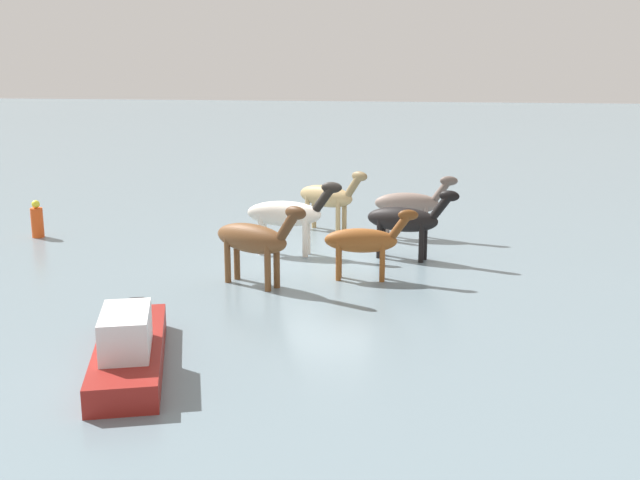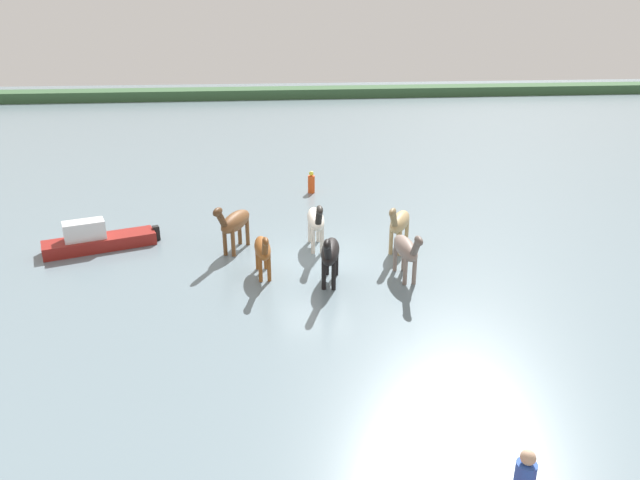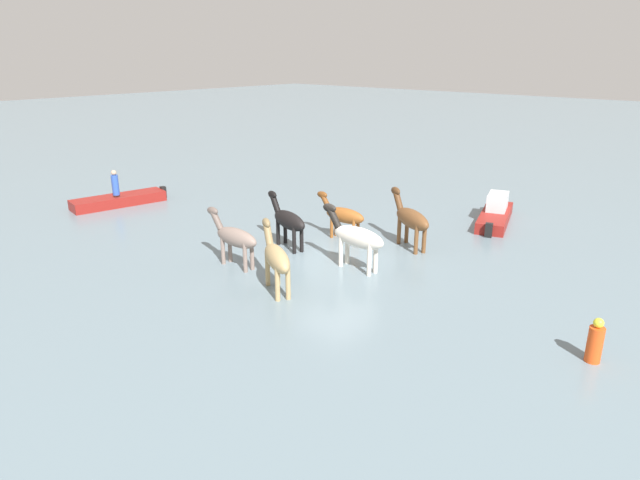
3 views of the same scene
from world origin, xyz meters
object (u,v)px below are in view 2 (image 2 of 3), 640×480
(horse_gray_outer, at_px, (399,223))
(buoy_channel_marker, at_px, (311,183))
(horse_mid_herd, at_px, (406,249))
(horse_rear_stallion, at_px, (263,249))
(horse_chestnut_trailing, at_px, (330,253))
(boat_launch_far, at_px, (98,241))
(horse_lead, at_px, (234,222))
(horse_dun_straggler, at_px, (316,220))

(horse_gray_outer, relative_size, buoy_channel_marker, 2.14)
(horse_mid_herd, xyz_separation_m, horse_rear_stallion, (-4.70, 0.90, -0.08))
(horse_chestnut_trailing, height_order, horse_mid_herd, horse_chestnut_trailing)
(horse_chestnut_trailing, xyz_separation_m, boat_launch_far, (-8.28, 4.38, -0.77))
(horse_rear_stallion, height_order, horse_gray_outer, horse_gray_outer)
(horse_lead, height_order, horse_gray_outer, horse_lead)
(horse_dun_straggler, xyz_separation_m, horse_gray_outer, (3.06, -0.67, -0.03))
(horse_chestnut_trailing, relative_size, buoy_channel_marker, 2.21)
(horse_gray_outer, bearing_deg, horse_lead, -68.63)
(horse_dun_straggler, xyz_separation_m, horse_rear_stallion, (-2.13, -2.32, -0.17))
(horse_lead, relative_size, horse_rear_stallion, 1.12)
(horse_mid_herd, relative_size, buoy_channel_marker, 2.14)
(horse_gray_outer, distance_m, buoy_channel_marker, 8.87)
(horse_chestnut_trailing, relative_size, horse_lead, 0.99)
(horse_chestnut_trailing, height_order, horse_rear_stallion, horse_chestnut_trailing)
(horse_chestnut_trailing, distance_m, horse_lead, 4.58)
(boat_launch_far, bearing_deg, horse_dun_straggler, 153.47)
(horse_lead, distance_m, horse_rear_stallion, 2.67)
(horse_gray_outer, xyz_separation_m, buoy_channel_marker, (-2.17, 8.58, -0.59))
(horse_dun_straggler, relative_size, horse_rear_stallion, 1.17)
(horse_lead, bearing_deg, horse_dun_straggler, 112.94)
(buoy_channel_marker, bearing_deg, horse_mid_herd, -81.45)
(horse_dun_straggler, bearing_deg, horse_mid_herd, 40.44)
(horse_mid_herd, height_order, boat_launch_far, horse_mid_herd)
(horse_chestnut_trailing, xyz_separation_m, horse_gray_outer, (3.06, 2.55, 0.03))
(horse_chestnut_trailing, bearing_deg, horse_lead, -123.71)
(horse_mid_herd, height_order, horse_lead, horse_lead)
(horse_mid_herd, distance_m, horse_rear_stallion, 4.78)
(horse_chestnut_trailing, relative_size, horse_mid_herd, 1.03)
(horse_mid_herd, xyz_separation_m, horse_dun_straggler, (-2.56, 3.22, 0.09))
(horse_chestnut_trailing, xyz_separation_m, horse_lead, (-3.06, 3.40, 0.06))
(horse_dun_straggler, distance_m, boat_launch_far, 8.40)
(horse_lead, bearing_deg, horse_chestnut_trailing, 68.32)
(horse_mid_herd, relative_size, horse_rear_stallion, 1.07)
(boat_launch_far, distance_m, buoy_channel_marker, 11.38)
(horse_chestnut_trailing, height_order, boat_launch_far, horse_chestnut_trailing)
(horse_dun_straggler, relative_size, horse_lead, 1.04)
(horse_mid_herd, relative_size, horse_lead, 0.96)
(boat_launch_far, xyz_separation_m, buoy_channel_marker, (9.16, 6.75, 0.20))
(horse_chestnut_trailing, distance_m, horse_mid_herd, 2.56)
(horse_gray_outer, xyz_separation_m, boat_launch_far, (-11.34, 1.83, -0.80))
(horse_mid_herd, distance_m, boat_launch_far, 11.71)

